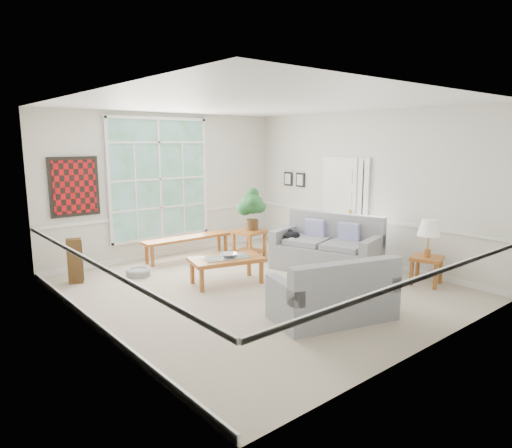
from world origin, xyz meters
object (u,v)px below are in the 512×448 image
at_px(loveseat_right, 327,243).
at_px(end_table, 249,244).
at_px(coffee_table, 227,271).
at_px(side_table, 426,271).
at_px(loveseat_front, 333,288).

bearing_deg(loveseat_right, end_table, 88.39).
relative_size(coffee_table, end_table, 2.14).
distance_m(end_table, side_table, 3.60).
bearing_deg(end_table, side_table, -71.86).
height_order(loveseat_front, side_table, loveseat_front).
height_order(loveseat_right, end_table, loveseat_right).
bearing_deg(end_table, loveseat_right, -74.62).
xyz_separation_m(loveseat_right, end_table, (-0.48, 1.73, -0.24)).
bearing_deg(loveseat_front, end_table, 86.22).
xyz_separation_m(coffee_table, end_table, (1.45, 1.17, 0.06)).
distance_m(loveseat_right, side_table, 1.83).
relative_size(loveseat_front, side_table, 3.33).
height_order(loveseat_right, side_table, loveseat_right).
xyz_separation_m(coffee_table, side_table, (2.57, -2.25, 0.02)).
relative_size(loveseat_front, coffee_table, 1.33).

